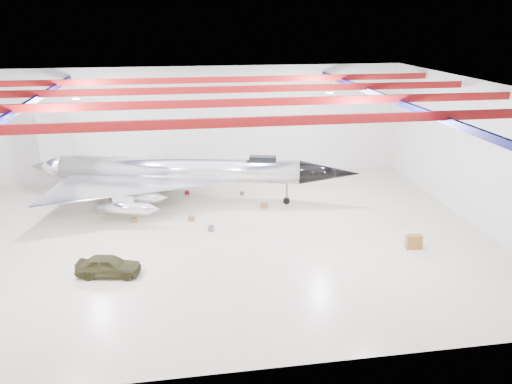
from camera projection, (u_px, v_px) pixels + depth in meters
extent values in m
plane|color=beige|center=(217.00, 237.00, 36.98)|extent=(40.00, 40.00, 0.00)
plane|color=silver|center=(203.00, 123.00, 49.11)|extent=(40.00, 0.00, 40.00)
plane|color=silver|center=(476.00, 154.00, 38.14)|extent=(0.00, 30.00, 30.00)
plane|color=#0A0F38|center=(213.00, 87.00, 33.32)|extent=(40.00, 40.00, 0.00)
cube|color=maroon|center=(227.00, 123.00, 25.14)|extent=(39.50, 0.25, 0.50)
cube|color=maroon|center=(217.00, 103.00, 30.72)|extent=(39.50, 0.25, 0.50)
cube|color=maroon|center=(210.00, 90.00, 36.31)|extent=(39.50, 0.25, 0.50)
cube|color=maroon|center=(205.00, 80.00, 41.89)|extent=(39.50, 0.25, 0.50)
cube|color=#0E0E54|center=(26.00, 105.00, 31.82)|extent=(0.25, 29.50, 0.40)
cube|color=#0E0E54|center=(382.00, 96.00, 35.41)|extent=(0.25, 29.50, 0.40)
cube|color=silver|center=(36.00, 130.00, 26.67)|extent=(0.55, 0.55, 0.25)
cube|color=silver|center=(390.00, 119.00, 29.66)|extent=(0.55, 0.55, 0.25)
cube|color=silver|center=(76.00, 97.00, 37.84)|extent=(0.55, 0.55, 0.25)
cube|color=silver|center=(330.00, 91.00, 40.83)|extent=(0.55, 0.55, 0.25)
cylinder|color=silver|center=(179.00, 170.00, 43.22)|extent=(20.69, 6.92, 2.08)
cone|color=black|center=(330.00, 173.00, 42.25)|extent=(5.54, 3.25, 2.08)
cone|color=silver|center=(46.00, 166.00, 44.11)|extent=(3.52, 2.76, 2.08)
cube|color=silver|center=(53.00, 137.00, 43.13)|extent=(2.86, 0.81, 4.68)
cube|color=black|center=(263.00, 159.00, 42.31)|extent=(2.42, 1.35, 0.52)
cylinder|color=silver|center=(124.00, 208.00, 38.56)|extent=(4.06, 1.84, 0.94)
cylinder|color=silver|center=(134.00, 197.00, 41.00)|extent=(4.06, 1.84, 0.94)
cylinder|color=silver|center=(155.00, 174.00, 46.87)|extent=(4.06, 1.84, 0.94)
cylinder|color=silver|center=(162.00, 166.00, 49.31)|extent=(4.06, 1.84, 0.94)
cylinder|color=#59595B|center=(287.00, 194.00, 43.18)|extent=(0.19, 0.19, 1.87)
cylinder|color=black|center=(286.00, 201.00, 43.40)|extent=(0.62, 0.36, 0.58)
cylinder|color=#59595B|center=(125.00, 200.00, 41.74)|extent=(0.19, 0.19, 1.87)
cylinder|color=black|center=(125.00, 207.00, 41.96)|extent=(0.62, 0.36, 0.58)
cylinder|color=#59595B|center=(143.00, 181.00, 46.63)|extent=(0.19, 0.19, 1.87)
cylinder|color=black|center=(143.00, 187.00, 46.84)|extent=(0.62, 0.36, 0.58)
imported|color=#333119|center=(108.00, 266.00, 31.28)|extent=(4.23, 2.28, 1.37)
cube|color=brown|center=(414.00, 242.00, 35.01)|extent=(1.15, 0.65, 1.01)
cube|color=olive|center=(134.00, 220.00, 39.62)|extent=(0.52, 0.44, 0.33)
cube|color=#A41023|center=(187.00, 192.00, 45.93)|extent=(0.44, 0.36, 0.30)
cylinder|color=#59595B|center=(211.00, 228.00, 37.95)|extent=(0.54, 0.54, 0.41)
cube|color=olive|center=(264.00, 205.00, 42.59)|extent=(0.70, 0.62, 0.41)
cube|color=#59595B|center=(126.00, 210.00, 41.80)|extent=(0.43, 0.38, 0.26)
cube|color=olive|center=(191.00, 218.00, 39.90)|extent=(0.59, 0.51, 0.35)
cylinder|color=#59595B|center=(242.00, 193.00, 45.62)|extent=(0.45, 0.45, 0.34)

